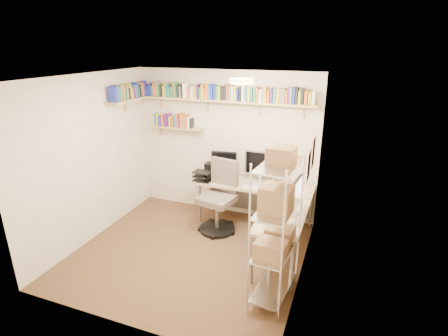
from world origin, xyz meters
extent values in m
plane|color=#4F3521|center=(0.00, 0.00, 0.00)|extent=(3.20, 3.20, 0.00)
cube|color=beige|center=(0.00, 1.50, 1.25)|extent=(3.20, 0.04, 2.50)
cube|color=beige|center=(-1.60, 0.00, 1.25)|extent=(0.04, 3.00, 2.50)
cube|color=beige|center=(1.60, 0.00, 1.25)|extent=(0.04, 3.00, 2.50)
cube|color=beige|center=(0.00, -1.50, 1.25)|extent=(3.20, 0.04, 2.50)
cube|color=white|center=(0.00, 0.00, 2.50)|extent=(3.20, 3.00, 0.04)
cube|color=white|center=(1.59, 0.55, 1.55)|extent=(0.01, 0.30, 0.42)
cube|color=silver|center=(1.59, 0.15, 1.50)|extent=(0.01, 0.28, 0.38)
cylinder|color=#FFEAC6|center=(0.70, 0.20, 2.46)|extent=(0.30, 0.30, 0.06)
cube|color=tan|center=(0.00, 1.38, 2.02)|extent=(3.05, 0.25, 0.03)
cube|color=tan|center=(-1.48, 0.95, 2.02)|extent=(0.25, 1.00, 0.03)
cube|color=tan|center=(-0.85, 1.40, 1.50)|extent=(0.95, 0.20, 0.02)
cube|color=tan|center=(-1.20, 1.44, 1.95)|extent=(0.03, 0.20, 0.20)
cube|color=tan|center=(-0.30, 1.44, 1.95)|extent=(0.03, 0.20, 0.20)
cube|color=tan|center=(0.60, 1.44, 1.95)|extent=(0.03, 0.20, 0.20)
cube|color=tan|center=(1.30, 1.44, 1.95)|extent=(0.03, 0.20, 0.20)
cube|color=#1E299C|center=(-1.46, 1.38, 2.16)|extent=(0.04, 0.12, 0.25)
cube|color=#561C6B|center=(-1.42, 1.38, 2.14)|extent=(0.04, 0.13, 0.20)
cube|color=#1E299C|center=(-1.37, 1.38, 2.12)|extent=(0.04, 0.12, 0.17)
cube|color=#1E299C|center=(-1.32, 1.38, 2.14)|extent=(0.04, 0.12, 0.20)
cube|color=#2C6986|center=(-1.27, 1.38, 2.12)|extent=(0.04, 0.12, 0.17)
cube|color=orange|center=(-1.23, 1.38, 2.15)|extent=(0.04, 0.14, 0.22)
cube|color=#7E6F5C|center=(-1.18, 1.38, 2.15)|extent=(0.04, 0.14, 0.24)
cube|color=#297B39|center=(-1.14, 1.38, 2.14)|extent=(0.03, 0.13, 0.20)
cube|color=black|center=(-1.10, 1.38, 2.13)|extent=(0.04, 0.14, 0.19)
cube|color=gold|center=(-1.06, 1.38, 2.13)|extent=(0.03, 0.12, 0.18)
cube|color=gold|center=(-1.02, 1.38, 2.15)|extent=(0.02, 0.12, 0.24)
cube|color=#2C6986|center=(-0.99, 1.38, 2.14)|extent=(0.03, 0.14, 0.21)
cube|color=#297B39|center=(-0.94, 1.38, 2.12)|extent=(0.04, 0.15, 0.17)
cube|color=#2C6986|center=(-0.89, 1.38, 2.12)|extent=(0.03, 0.14, 0.18)
cube|color=orange|center=(-0.85, 1.38, 2.15)|extent=(0.03, 0.11, 0.23)
cube|color=#297B39|center=(-0.82, 1.38, 2.16)|extent=(0.03, 0.14, 0.25)
cube|color=black|center=(-0.78, 1.38, 2.14)|extent=(0.04, 0.12, 0.20)
cube|color=#7E6F5C|center=(-0.73, 1.38, 2.13)|extent=(0.02, 0.13, 0.18)
cube|color=black|center=(-0.70, 1.38, 2.13)|extent=(0.04, 0.13, 0.19)
cube|color=white|center=(-0.66, 1.38, 2.15)|extent=(0.04, 0.13, 0.23)
cube|color=white|center=(-0.62, 1.38, 2.14)|extent=(0.02, 0.11, 0.20)
cube|color=#BD4819|center=(-0.58, 1.38, 2.13)|extent=(0.04, 0.13, 0.18)
cube|color=#7E6F5C|center=(-0.55, 1.38, 2.13)|extent=(0.02, 0.14, 0.19)
cube|color=white|center=(-0.51, 1.38, 2.13)|extent=(0.03, 0.15, 0.19)
cube|color=gold|center=(-0.46, 1.38, 2.14)|extent=(0.04, 0.12, 0.21)
cube|color=#561C6B|center=(-0.42, 1.38, 2.15)|extent=(0.03, 0.15, 0.23)
cube|color=#297B39|center=(-0.37, 1.38, 2.13)|extent=(0.04, 0.11, 0.18)
cube|color=gold|center=(-0.33, 1.38, 2.15)|extent=(0.03, 0.15, 0.22)
cube|color=orange|center=(-0.29, 1.38, 2.13)|extent=(0.02, 0.15, 0.18)
cube|color=orange|center=(-0.26, 1.38, 2.15)|extent=(0.04, 0.12, 0.23)
cube|color=#2C6986|center=(-0.21, 1.38, 2.15)|extent=(0.04, 0.12, 0.24)
cube|color=#1E299C|center=(-0.17, 1.38, 2.15)|extent=(0.03, 0.14, 0.24)
cube|color=#1E299C|center=(-0.12, 1.38, 2.15)|extent=(0.03, 0.11, 0.23)
cube|color=#297B39|center=(-0.08, 1.38, 2.14)|extent=(0.03, 0.12, 0.21)
cube|color=gold|center=(-0.03, 1.38, 2.14)|extent=(0.03, 0.15, 0.22)
cube|color=black|center=(0.01, 1.38, 2.14)|extent=(0.04, 0.13, 0.21)
cube|color=black|center=(0.06, 1.38, 2.14)|extent=(0.04, 0.14, 0.21)
cube|color=#BD4819|center=(0.11, 1.38, 2.16)|extent=(0.03, 0.14, 0.25)
cube|color=#7E6F5C|center=(0.15, 1.38, 2.15)|extent=(0.04, 0.13, 0.23)
cube|color=white|center=(0.19, 1.38, 2.14)|extent=(0.03, 0.13, 0.22)
cube|color=gold|center=(0.23, 1.38, 2.13)|extent=(0.04, 0.13, 0.19)
cube|color=#1E299C|center=(0.27, 1.38, 2.13)|extent=(0.03, 0.15, 0.18)
cube|color=black|center=(0.31, 1.38, 2.14)|extent=(0.03, 0.12, 0.22)
cube|color=white|center=(0.36, 1.38, 2.16)|extent=(0.04, 0.12, 0.25)
cube|color=#2C6986|center=(0.41, 1.38, 2.13)|extent=(0.04, 0.14, 0.19)
cube|color=gold|center=(0.46, 1.38, 2.14)|extent=(0.04, 0.12, 0.20)
cube|color=#2C6986|center=(0.51, 1.38, 2.14)|extent=(0.02, 0.13, 0.21)
cube|color=#297B39|center=(0.55, 1.38, 2.15)|extent=(0.04, 0.12, 0.22)
cube|color=#BD4819|center=(0.59, 1.38, 2.14)|extent=(0.04, 0.14, 0.22)
cube|color=white|center=(0.64, 1.38, 2.13)|extent=(0.04, 0.15, 0.19)
cube|color=#7E6F5C|center=(0.68, 1.38, 2.14)|extent=(0.03, 0.14, 0.22)
cube|color=gold|center=(0.72, 1.38, 2.15)|extent=(0.04, 0.14, 0.23)
cube|color=orange|center=(0.77, 1.38, 2.13)|extent=(0.04, 0.12, 0.18)
cube|color=#561C6B|center=(0.81, 1.38, 2.14)|extent=(0.03, 0.11, 0.22)
cube|color=#2C6986|center=(0.86, 1.38, 2.14)|extent=(0.04, 0.12, 0.21)
cube|color=gold|center=(0.92, 1.38, 2.14)|extent=(0.04, 0.13, 0.22)
cube|color=#7E6F5C|center=(0.96, 1.38, 2.14)|extent=(0.03, 0.14, 0.22)
cube|color=#7E6F5C|center=(1.00, 1.38, 2.14)|extent=(0.04, 0.14, 0.22)
cube|color=orange|center=(1.04, 1.38, 2.14)|extent=(0.03, 0.11, 0.20)
cube|color=#561C6B|center=(1.07, 1.38, 2.16)|extent=(0.02, 0.13, 0.24)
cube|color=#7E6F5C|center=(1.11, 1.38, 2.16)|extent=(0.04, 0.11, 0.24)
cube|color=#1E299C|center=(1.16, 1.38, 2.16)|extent=(0.03, 0.14, 0.25)
cube|color=black|center=(1.19, 1.38, 2.15)|extent=(0.03, 0.13, 0.23)
cube|color=gold|center=(1.24, 1.38, 2.13)|extent=(0.04, 0.14, 0.19)
cube|color=black|center=(1.28, 1.38, 2.15)|extent=(0.04, 0.13, 0.23)
cube|color=orange|center=(1.33, 1.38, 2.13)|extent=(0.04, 0.14, 0.20)
cube|color=gold|center=(1.39, 1.38, 2.13)|extent=(0.04, 0.13, 0.19)
cube|color=white|center=(1.44, 1.38, 2.13)|extent=(0.04, 0.12, 0.20)
cube|color=#1E299C|center=(-1.48, 0.52, 2.15)|extent=(0.14, 0.04, 0.23)
cube|color=#1E299C|center=(-1.48, 0.57, 2.16)|extent=(0.12, 0.04, 0.25)
cube|color=#2C6986|center=(-1.48, 0.60, 2.15)|extent=(0.11, 0.02, 0.22)
cube|color=#297B39|center=(-1.48, 0.64, 2.14)|extent=(0.12, 0.04, 0.21)
cube|color=#7E6F5C|center=(-1.48, 0.68, 2.16)|extent=(0.12, 0.03, 0.25)
cube|color=#7E6F5C|center=(-1.48, 0.71, 2.16)|extent=(0.14, 0.03, 0.25)
cube|color=orange|center=(-1.48, 0.75, 2.15)|extent=(0.12, 0.03, 0.23)
cube|color=#297B39|center=(-1.48, 0.79, 2.12)|extent=(0.15, 0.03, 0.18)
cube|color=#7E6F5C|center=(-1.48, 0.83, 2.14)|extent=(0.13, 0.04, 0.21)
cube|color=black|center=(-1.48, 0.88, 2.12)|extent=(0.14, 0.04, 0.18)
cube|color=gold|center=(-1.48, 0.92, 2.16)|extent=(0.12, 0.03, 0.25)
cube|color=gold|center=(-1.48, 0.97, 2.13)|extent=(0.11, 0.04, 0.18)
cube|color=#561C6B|center=(-1.48, 1.01, 2.13)|extent=(0.15, 0.04, 0.18)
cube|color=#2C6986|center=(-1.48, 1.06, 2.14)|extent=(0.14, 0.04, 0.20)
cube|color=#1E299C|center=(-1.48, 1.11, 2.16)|extent=(0.13, 0.03, 0.25)
cube|color=#297B39|center=(-1.48, 1.15, 2.13)|extent=(0.12, 0.03, 0.18)
cube|color=black|center=(-1.48, 1.19, 2.13)|extent=(0.15, 0.03, 0.19)
cube|color=#7E6F5C|center=(-1.48, 1.23, 2.14)|extent=(0.13, 0.02, 0.22)
cube|color=orange|center=(-1.48, 1.26, 2.15)|extent=(0.15, 0.03, 0.23)
cube|color=#2C6986|center=(-1.48, 1.30, 2.14)|extent=(0.12, 0.03, 0.20)
cube|color=gold|center=(-1.48, 1.33, 2.12)|extent=(0.12, 0.03, 0.17)
cube|color=#297B39|center=(-1.48, 1.37, 2.13)|extent=(0.15, 0.03, 0.18)
cube|color=#2C6986|center=(-1.26, 1.40, 1.62)|extent=(0.03, 0.12, 0.22)
cube|color=gold|center=(-1.22, 1.40, 1.62)|extent=(0.03, 0.14, 0.21)
cube|color=#1E299C|center=(-1.17, 1.40, 1.60)|extent=(0.04, 0.13, 0.17)
cube|color=orange|center=(-1.12, 1.40, 1.61)|extent=(0.04, 0.12, 0.19)
cube|color=#561C6B|center=(-1.07, 1.40, 1.62)|extent=(0.03, 0.14, 0.22)
cube|color=#561C6B|center=(-1.04, 1.40, 1.62)|extent=(0.02, 0.13, 0.22)
cube|color=#561C6B|center=(-1.00, 1.40, 1.63)|extent=(0.03, 0.12, 0.23)
cube|color=gold|center=(-0.97, 1.40, 1.60)|extent=(0.03, 0.15, 0.18)
cube|color=#BD4819|center=(-0.91, 1.40, 1.60)|extent=(0.04, 0.15, 0.17)
cube|color=#2C6986|center=(-0.86, 1.40, 1.61)|extent=(0.04, 0.14, 0.20)
cube|color=#BD4819|center=(-0.82, 1.40, 1.63)|extent=(0.03, 0.15, 0.23)
cube|color=#561C6B|center=(-0.79, 1.40, 1.60)|extent=(0.03, 0.14, 0.17)
cube|color=orange|center=(-0.75, 1.40, 1.63)|extent=(0.04, 0.13, 0.24)
cube|color=#7E6F5C|center=(-0.70, 1.40, 1.62)|extent=(0.04, 0.13, 0.22)
cube|color=#BD4819|center=(-0.66, 1.40, 1.63)|extent=(0.04, 0.15, 0.23)
cube|color=white|center=(-0.61, 1.40, 1.61)|extent=(0.03, 0.14, 0.20)
cube|color=black|center=(-0.57, 1.40, 1.60)|extent=(0.02, 0.13, 0.17)
cube|color=tan|center=(0.65, 1.18, 0.71)|extent=(1.87, 0.59, 0.04)
cube|color=tan|center=(1.29, 0.26, 0.71)|extent=(0.59, 1.28, 0.04)
cylinder|color=gray|center=(-0.24, 0.93, 0.35)|extent=(0.04, 0.04, 0.69)
cylinder|color=gray|center=(-0.24, 1.43, 0.35)|extent=(0.04, 0.04, 0.69)
cylinder|color=gray|center=(1.54, 1.43, 0.35)|extent=(0.04, 0.04, 0.69)
cylinder|color=gray|center=(1.04, -0.33, 0.35)|extent=(0.04, 0.04, 0.69)
cylinder|color=gray|center=(1.54, -0.33, 0.35)|extent=(0.04, 0.04, 0.69)
cube|color=gray|center=(0.65, 1.44, 0.39)|extent=(1.77, 0.02, 0.54)
cube|color=silver|center=(0.70, 1.30, 1.06)|extent=(0.54, 0.03, 0.41)
cube|color=black|center=(0.70, 1.28, 1.06)|extent=(0.49, 0.00, 0.36)
cube|color=black|center=(0.06, 1.30, 1.02)|extent=(0.43, 0.03, 0.34)
cube|color=black|center=(1.43, 0.31, 1.04)|extent=(0.03, 0.57, 0.37)
cube|color=silver|center=(1.41, 0.31, 1.04)|extent=(0.00, 0.51, 0.32)
cube|color=white|center=(0.70, 1.00, 0.74)|extent=(0.41, 0.13, 0.01)
cube|color=white|center=(1.14, 0.31, 0.74)|extent=(0.13, 0.39, 0.01)
cylinder|color=#B0370F|center=(1.14, 1.18, 0.74)|extent=(0.10, 0.10, 0.02)
cylinder|color=#B0370F|center=(1.14, 1.18, 0.89)|extent=(0.02, 0.02, 0.28)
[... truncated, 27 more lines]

